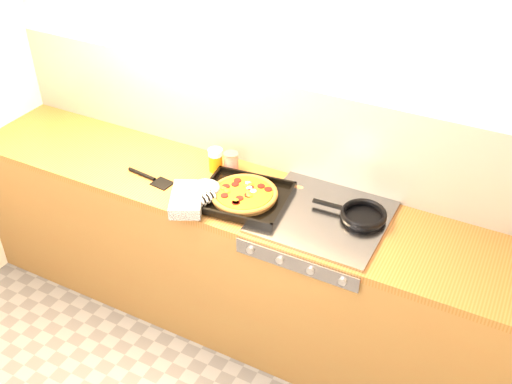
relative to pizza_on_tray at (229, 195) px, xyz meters
The scene contains 9 objects.
room_shell 0.44m from the pizza_on_tray, 88.66° to the left, with size 3.20×3.20×3.20m.
counter_run 0.51m from the pizza_on_tray, 84.59° to the left, with size 3.20×0.62×0.90m.
stovetop 0.47m from the pizza_on_tray, 12.30° to the left, with size 0.60×0.56×0.02m, color gray.
pizza_on_tray is the anchor object (origin of this frame).
frying_pan 0.65m from the pizza_on_tray, 14.60° to the left, with size 0.37×0.23×0.04m.
tomato_can 0.29m from the pizza_on_tray, 117.09° to the left, with size 0.09×0.09×0.11m.
juice_glass 0.31m from the pizza_on_tray, 132.87° to the left, with size 0.08×0.08×0.13m.
wooden_spoon 0.30m from the pizza_on_tray, 54.49° to the left, with size 0.30×0.10×0.02m.
black_spatula 0.47m from the pizza_on_tray, behind, with size 0.29×0.10×0.02m.
Camera 1 is at (1.21, -1.06, 2.66)m, focal length 42.00 mm.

